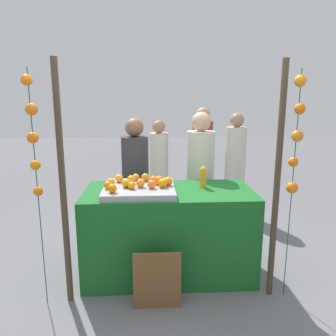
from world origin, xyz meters
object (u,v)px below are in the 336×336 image
Objects in this scene: orange_1 at (159,180)px; juice_bottle at (203,178)px; stall_counter at (169,232)px; vendor_left at (136,189)px; vendor_right at (200,186)px; chalkboard_sign at (157,281)px; orange_0 at (136,177)px.

juice_bottle reaches higher than orange_1.
stall_counter is 1.07× the size of vendor_left.
vendor_right is (0.79, -0.02, 0.03)m from vendor_left.
stall_counter is at bearing -123.42° from vendor_right.
orange_1 is at bearing 86.45° from chalkboard_sign.
orange_1 is at bearing -129.09° from vendor_right.
stall_counter is 0.65m from chalkboard_sign.
vendor_right reaches higher than chalkboard_sign.
vendor_right is at bearing -1.43° from vendor_left.
orange_0 is at bearing 151.59° from stall_counter.
vendor_right is (0.05, 0.54, -0.24)m from juice_bottle.
vendor_left is (-0.23, 1.26, 0.49)m from chalkboard_sign.
juice_bottle is at bearing 54.37° from chalkboard_sign.
chalkboard_sign is at bearing -125.63° from juice_bottle.
juice_bottle is at bearing 12.12° from orange_1.
vendor_right is at bearing 30.61° from orange_0.
vendor_right reaches higher than vendor_left.
juice_bottle is at bearing 14.72° from stall_counter.
vendor_left is (-0.03, 0.47, -0.26)m from orange_0.
juice_bottle is 0.14× the size of vendor_left.
juice_bottle reaches higher than chalkboard_sign.
juice_bottle is (0.70, -0.09, 0.01)m from orange_0.
stall_counter is 23.19× the size of orange_0.
stall_counter is 1.03× the size of vendor_right.
chalkboard_sign is at bearing -75.50° from orange_0.
orange_0 is 0.14× the size of chalkboard_sign.
stall_counter is at bearing -165.28° from juice_bottle.
vendor_left is 0.96× the size of vendor_right.
vendor_left is 0.79m from vendor_right.
chalkboard_sign is 1.45m from vendor_right.
orange_1 is (0.24, -0.19, 0.01)m from orange_0.
stall_counter is 3.16× the size of chalkboard_sign.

